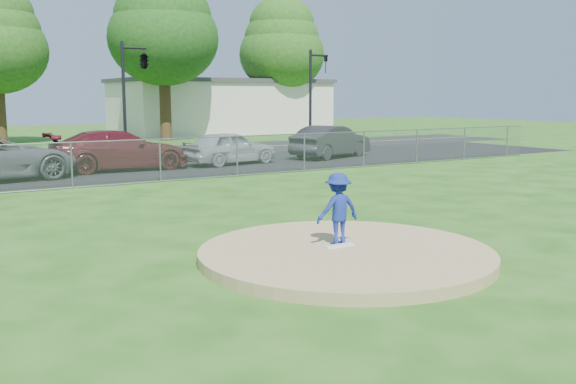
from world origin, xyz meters
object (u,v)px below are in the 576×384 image
Objects in this scene: pitcher at (338,209)px; parked_car_darkred at (119,150)px; tree_far_right at (282,44)px; tree_right at (163,24)px; traffic_signal_right at (314,89)px; parked_car_pearl at (230,148)px; parked_car_charcoal at (331,142)px; traffic_signal_center at (142,63)px; commercial_building at (220,106)px.

parked_car_darkred reaches higher than pitcher.
tree_far_right is 40.41m from pitcher.
tree_right reaches higher than tree_far_right.
parked_car_pearl is (-8.51, -6.02, -2.62)m from traffic_signal_right.
parked_car_pearl is 0.91× the size of parked_car_charcoal.
parked_car_darkred is (-3.07, -5.73, -3.80)m from traffic_signal_center.
tree_far_right reaches higher than pitcher.
pitcher is (-15.91, -37.62, -1.28)m from commercial_building.
traffic_signal_center is 7.53m from parked_car_darkred.
parked_car_darkred is at bearing -156.76° from traffic_signal_right.
tree_far_right is 7.92× the size of pitcher.
parked_car_charcoal is at bearing -122.40° from pitcher.
traffic_signal_right is at bearing -65.09° from parked_car_darkred.
parked_car_charcoal is at bearing -88.82° from parked_car_darkred.
parked_car_pearl is at bearing -126.89° from tree_far_right.
tree_far_right is 21.65m from parked_car_charcoal.
parked_car_pearl is (-14.28, -19.02, -6.32)m from tree_far_right.
traffic_signal_center reaches higher than parked_car_charcoal.
tree_far_right is 1.92× the size of traffic_signal_right.
traffic_signal_right is 7.00m from parked_car_charcoal.
tree_right is at bearing -102.74° from pitcher.
tree_far_right is at bearing -116.91° from pitcher.
tree_far_right is at bearing -46.45° from parked_car_pearl.
tree_right reaches higher than parked_car_darkred.
pitcher is 16.59m from parked_car_pearl.
commercial_building is 26.50m from parked_car_darkred.
parked_car_charcoal is (2.32, -15.82, -6.87)m from tree_right.
tree_far_right is 14.69m from traffic_signal_right.
traffic_signal_right is 14.74m from parked_car_darkred.
traffic_signal_right reaches higher than parked_car_pearl.
tree_far_right reaches higher than traffic_signal_right.
tree_right is at bearing -11.01° from parked_car_charcoal.
commercial_building is at bearing 53.06° from traffic_signal_center.
traffic_signal_center is 10.34m from traffic_signal_right.
commercial_building is 20.17m from traffic_signal_center.
tree_right is 17.75m from parked_car_pearl.
traffic_signal_center is (-5.03, -10.00, -3.04)m from tree_right.
pitcher is at bearing 125.25° from parked_car_charcoal.
pitcher is at bearing -123.19° from traffic_signal_right.
parked_car_charcoal is (-4.68, -21.82, -1.38)m from commercial_building.
commercial_building is 40.87m from pitcher.
tree_right is at bearing 63.29° from traffic_signal_center.
parked_car_pearl is at bearing -101.56° from tree_right.
tree_right is at bearing 117.64° from traffic_signal_right.
traffic_signal_center is 7.37m from parked_car_pearl.
commercial_building is 3.49× the size of parked_car_charcoal.
pitcher is at bearing -119.90° from tree_far_right.
tree_right reaches higher than pitcher.
pitcher is at bearing -112.92° from commercial_building.
pitcher is (-3.88, -21.62, -3.73)m from traffic_signal_center.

